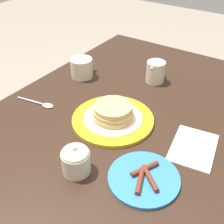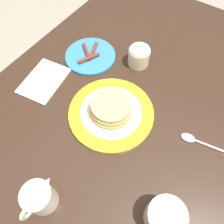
# 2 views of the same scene
# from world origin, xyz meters

# --- Properties ---
(dining_table) EXTENTS (1.46, 0.88, 0.74)m
(dining_table) POSITION_xyz_m (0.00, 0.00, 0.63)
(dining_table) COLOR #332116
(dining_table) RESTS_ON ground_plane
(pancake_plate) EXTENTS (0.29, 0.29, 0.07)m
(pancake_plate) POSITION_xyz_m (0.03, 0.01, 0.77)
(pancake_plate) COLOR gold
(pancake_plate) RESTS_ON dining_table
(side_plate_bacon) EXTENTS (0.20, 0.20, 0.02)m
(side_plate_bacon) POSITION_xyz_m (-0.14, -0.21, 0.75)
(side_plate_bacon) COLOR #337AC6
(side_plate_bacon) RESTS_ON dining_table
(coffee_mug) EXTENTS (0.13, 0.10, 0.08)m
(coffee_mug) POSITION_xyz_m (0.22, 0.30, 0.79)
(coffee_mug) COLOR beige
(coffee_mug) RESTS_ON dining_table
(creamer_pitcher) EXTENTS (0.12, 0.08, 0.10)m
(creamer_pitcher) POSITION_xyz_m (0.36, 0.01, 0.79)
(creamer_pitcher) COLOR beige
(creamer_pitcher) RESTS_ON dining_table
(sugar_bowl) EXTENTS (0.08, 0.08, 0.09)m
(sugar_bowl) POSITION_xyz_m (-0.22, -0.03, 0.79)
(sugar_bowl) COLOR beige
(sugar_bowl) RESTS_ON dining_table
(napkin) EXTENTS (0.20, 0.15, 0.01)m
(napkin) POSITION_xyz_m (0.05, -0.27, 0.75)
(napkin) COLOR white
(napkin) RESTS_ON dining_table
(spoon) EXTENTS (0.05, 0.16, 0.01)m
(spoon) POSITION_xyz_m (-0.04, 0.29, 0.75)
(spoon) COLOR silver
(spoon) RESTS_ON dining_table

